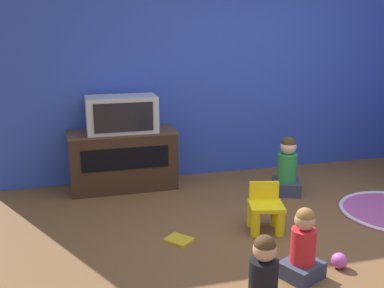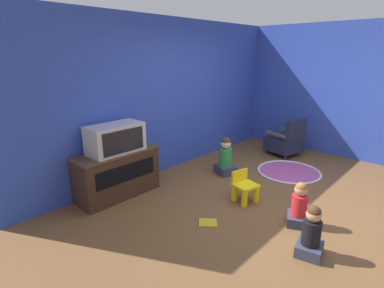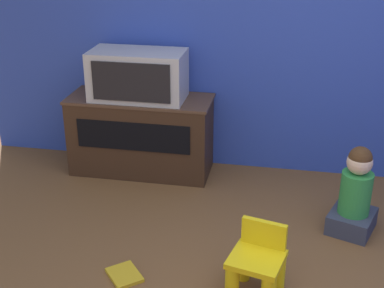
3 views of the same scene
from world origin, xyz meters
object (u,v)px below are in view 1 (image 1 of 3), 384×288
at_px(child_watching_center, 303,248).
at_px(toy_ball, 339,261).
at_px(tv_cabinet, 123,159).
at_px(book, 179,240).
at_px(television, 122,114).
at_px(yellow_kid_chair, 266,211).
at_px(child_watching_left, 287,169).
at_px(child_watching_right, 263,281).

relative_size(child_watching_center, toy_ball, 4.57).
height_order(tv_cabinet, book, tv_cabinet).
height_order(television, book, television).
xyz_separation_m(yellow_kid_chair, child_watching_left, (0.64, 0.82, 0.10)).
bearing_deg(child_watching_left, toy_ball, -172.26).
xyz_separation_m(tv_cabinet, television, (0.00, -0.02, 0.54)).
xyz_separation_m(child_watching_left, book, (-1.48, -0.84, -0.28)).
distance_m(yellow_kid_chair, child_watching_right, 1.32).
height_order(tv_cabinet, toy_ball, tv_cabinet).
height_order(child_watching_center, book, child_watching_center).
relative_size(child_watching_right, book, 1.98).
bearing_deg(book, television, -28.59).
distance_m(tv_cabinet, child_watching_center, 2.58).
height_order(child_watching_center, child_watching_right, child_watching_right).
relative_size(television, book, 2.71).
bearing_deg(book, child_watching_right, 153.50).
distance_m(yellow_kid_chair, book, 0.86).
distance_m(toy_ball, book, 1.37).
xyz_separation_m(television, book, (0.30, -1.49, -0.89)).
relative_size(yellow_kid_chair, child_watching_right, 0.76).
distance_m(television, child_watching_right, 2.81).
distance_m(child_watching_center, child_watching_right, 0.59).
xyz_separation_m(yellow_kid_chair, child_watching_right, (-0.56, -1.20, 0.06)).
bearing_deg(child_watching_right, child_watching_left, 47.00).
xyz_separation_m(tv_cabinet, child_watching_right, (0.59, -2.69, -0.11)).
height_order(yellow_kid_chair, child_watching_center, child_watching_center).
relative_size(television, child_watching_right, 1.37).
bearing_deg(child_watching_left, tv_cabinet, 89.52).
height_order(toy_ball, book, toy_ball).
xyz_separation_m(tv_cabinet, toy_ball, (1.43, -2.30, -0.30)).
relative_size(television, child_watching_left, 1.18).
bearing_deg(tv_cabinet, toy_ball, -58.16).
relative_size(child_watching_left, toy_ball, 5.35).
relative_size(child_watching_left, child_watching_center, 1.17).
xyz_separation_m(child_watching_center, book, (-0.76, 0.83, -0.24)).
xyz_separation_m(yellow_kid_chair, toy_ball, (0.28, -0.80, -0.13)).
bearing_deg(television, child_watching_right, -77.61).
relative_size(child_watching_center, book, 1.96).
bearing_deg(book, child_watching_left, -100.34).
distance_m(child_watching_right, toy_ball, 0.95).
height_order(yellow_kid_chair, child_watching_left, child_watching_left).
height_order(tv_cabinet, yellow_kid_chair, tv_cabinet).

